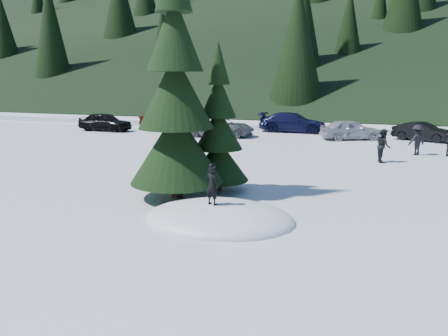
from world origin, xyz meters
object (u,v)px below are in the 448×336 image
(car_3, at_px, (293,122))
(car_5, at_px, (423,132))
(adult_0, at_px, (383,146))
(spruce_tall, at_px, (176,101))
(car_1, at_px, (166,120))
(car_0, at_px, (105,122))
(spruce_short, at_px, (218,134))
(child_skier, at_px, (212,185))
(car_2, at_px, (221,127))
(adult_2, at_px, (417,140))
(car_4, at_px, (351,130))

(car_3, relative_size, car_5, 1.37)
(adult_0, height_order, car_3, adult_0)
(spruce_tall, xyz_separation_m, car_1, (-10.06, 19.02, -2.62))
(car_0, height_order, car_5, car_0)
(car_1, bearing_deg, car_0, 126.28)
(spruce_short, height_order, child_skier, spruce_short)
(car_1, height_order, car_3, car_3)
(car_5, bearing_deg, car_3, 99.81)
(car_0, bearing_deg, car_2, -89.70)
(car_3, bearing_deg, spruce_short, -177.17)
(car_3, bearing_deg, adult_2, -133.66)
(adult_2, bearing_deg, adult_0, 16.73)
(car_3, height_order, car_5, car_3)
(spruce_short, distance_m, car_1, 20.85)
(car_1, bearing_deg, adult_2, -113.46)
(spruce_tall, distance_m, car_2, 16.55)
(car_4, bearing_deg, car_2, 73.78)
(spruce_short, bearing_deg, car_0, 135.59)
(spruce_tall, bearing_deg, car_5, 63.02)
(child_skier, relative_size, car_1, 0.27)
(car_1, height_order, car_5, car_1)
(car_0, bearing_deg, car_1, -49.71)
(spruce_short, xyz_separation_m, car_5, (8.25, 16.76, -1.49))
(child_skier, xyz_separation_m, car_1, (-12.09, 20.95, -0.36))
(car_3, bearing_deg, car_0, 106.88)
(car_0, xyz_separation_m, car_1, (3.77, 3.08, -0.03))
(spruce_short, xyz_separation_m, child_skier, (1.02, -3.33, -1.05))
(car_2, bearing_deg, car_4, -86.67)
(car_3, bearing_deg, car_4, -122.66)
(spruce_tall, bearing_deg, adult_0, 54.15)
(car_1, height_order, car_4, car_1)
(car_2, xyz_separation_m, car_5, (13.37, 2.35, -0.05))
(child_skier, distance_m, car_5, 21.36)
(child_skier, relative_size, car_4, 0.29)
(child_skier, bearing_deg, spruce_short, -57.39)
(adult_2, bearing_deg, car_3, -86.03)
(child_skier, xyz_separation_m, car_2, (-6.15, 17.74, -0.39))
(spruce_tall, xyz_separation_m, car_3, (0.24, 20.07, -2.57))
(car_1, relative_size, car_5, 1.13)
(car_1, distance_m, car_5, 19.33)
(spruce_short, distance_m, child_skier, 3.64)
(spruce_tall, distance_m, car_5, 20.56)
(car_2, bearing_deg, spruce_short, -165.74)
(spruce_short, distance_m, adult_2, 13.10)
(car_1, xyz_separation_m, car_4, (14.77, -1.86, -0.01))
(adult_0, bearing_deg, spruce_short, 133.63)
(spruce_tall, relative_size, child_skier, 7.46)
(car_5, bearing_deg, car_2, 121.75)
(adult_2, relative_size, car_4, 0.41)
(spruce_tall, bearing_deg, spruce_short, 54.46)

